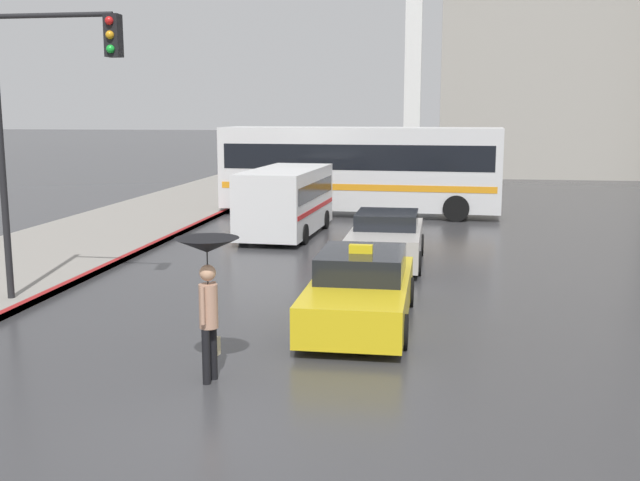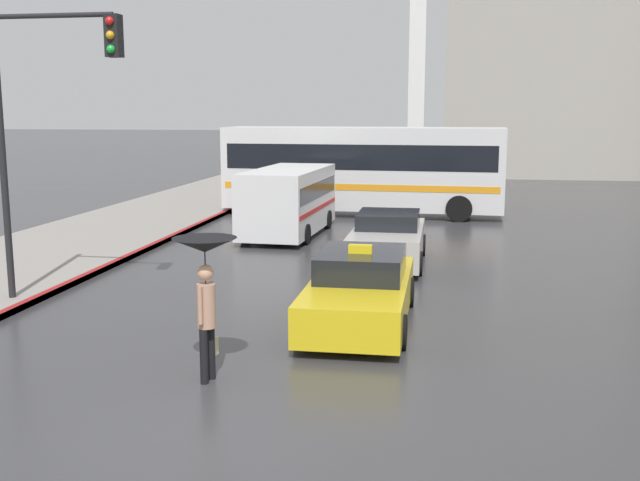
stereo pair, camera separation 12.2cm
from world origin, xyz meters
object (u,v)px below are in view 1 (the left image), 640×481
ambulance_van (286,198)px  city_bus (360,166)px  taxi (361,290)px  traffic_light (44,102)px  sedan_red (386,239)px  pedestrian_with_umbrella (208,270)px

ambulance_van → city_bus: bearing=-106.0°
taxi → ambulance_van: 10.43m
ambulance_van → traffic_light: bearing=76.3°
taxi → traffic_light: 7.25m
ambulance_van → taxi: bearing=112.3°
taxi → traffic_light: bearing=-1.9°
sedan_red → traffic_light: (-6.42, -5.50, 3.51)m
sedan_red → ambulance_van: ambulance_van is taller
city_bus → pedestrian_with_umbrella: (-0.28, -18.65, -0.17)m
traffic_light → sedan_red: bearing=40.6°
sedan_red → pedestrian_with_umbrella: 9.46m
sedan_red → taxi: bearing=89.1°
city_bus → pedestrian_with_umbrella: size_ratio=4.99×
taxi → ambulance_van: (-3.44, 9.83, 0.57)m
taxi → pedestrian_with_umbrella: size_ratio=2.13×
taxi → city_bus: bearing=-84.0°
pedestrian_with_umbrella → traffic_light: traffic_light is taller
city_bus → traffic_light: (-4.72, -14.95, 2.29)m
taxi → city_bus: 15.30m
taxi → ambulance_van: ambulance_van is taller
ambulance_van → sedan_red: bearing=133.6°
pedestrian_with_umbrella → taxi: bearing=-17.3°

